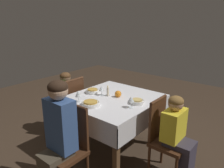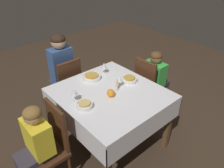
{
  "view_description": "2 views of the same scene",
  "coord_description": "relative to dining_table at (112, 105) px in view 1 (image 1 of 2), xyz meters",
  "views": [
    {
      "loc": [
        -2.08,
        -1.71,
        1.78
      ],
      "look_at": [
        0.07,
        0.06,
        0.93
      ],
      "focal_mm": 35.0,
      "sensor_mm": 36.0,
      "label": 1
    },
    {
      "loc": [
        1.53,
        -1.31,
        2.13
      ],
      "look_at": [
        0.08,
        -0.04,
        0.94
      ],
      "focal_mm": 35.0,
      "sensor_mm": 36.0,
      "label": 2
    }
  ],
  "objects": [
    {
      "name": "ground_plane",
      "position": [
        0.0,
        0.0,
        -0.67
      ],
      "size": [
        8.0,
        8.0,
        0.0
      ],
      "primitive_type": "plane",
      "color": "#3D2D21"
    },
    {
      "name": "dining_table",
      "position": [
        0.0,
        0.0,
        0.0
      ],
      "size": [
        1.16,
        1.08,
        0.77
      ],
      "color": "silver",
      "rests_on": "ground_plane"
    },
    {
      "name": "chair_west",
      "position": [
        -0.81,
        -0.08,
        -0.17
      ],
      "size": [
        0.38,
        0.37,
        0.92
      ],
      "rotation": [
        0.0,
        0.0,
        -1.57
      ],
      "color": "#472816",
      "rests_on": "ground_plane"
    },
    {
      "name": "chair_south",
      "position": [
        -0.01,
        -0.77,
        -0.17
      ],
      "size": [
        0.37,
        0.38,
        0.92
      ],
      "color": "#472816",
      "rests_on": "ground_plane"
    },
    {
      "name": "chair_north",
      "position": [
        -0.07,
        0.77,
        -0.17
      ],
      "size": [
        0.37,
        0.38,
        0.92
      ],
      "rotation": [
        0.0,
        0.0,
        3.14
      ],
      "color": "#472816",
      "rests_on": "ground_plane"
    },
    {
      "name": "person_adult_denim",
      "position": [
        -0.95,
        -0.08,
        0.02
      ],
      "size": [
        0.34,
        0.3,
        1.23
      ],
      "rotation": [
        0.0,
        0.0,
        -1.57
      ],
      "color": "#4C4233",
      "rests_on": "ground_plane"
    },
    {
      "name": "person_child_yellow",
      "position": [
        -0.01,
        -0.93,
        -0.12
      ],
      "size": [
        0.3,
        0.33,
        1.0
      ],
      "color": "#383342",
      "rests_on": "ground_plane"
    },
    {
      "name": "person_child_green",
      "position": [
        -0.07,
        0.93,
        -0.13
      ],
      "size": [
        0.3,
        0.33,
        0.99
      ],
      "rotation": [
        0.0,
        0.0,
        3.14
      ],
      "color": "#383342",
      "rests_on": "ground_plane"
    },
    {
      "name": "bowl_west",
      "position": [
        -0.37,
        0.03,
        0.13
      ],
      "size": [
        0.23,
        0.23,
        0.06
      ],
      "color": "white",
      "rests_on": "dining_table"
    },
    {
      "name": "wine_glass_west",
      "position": [
        -0.38,
        0.23,
        0.2
      ],
      "size": [
        0.07,
        0.07,
        0.15
      ],
      "color": "white",
      "rests_on": "dining_table"
    },
    {
      "name": "bowl_south",
      "position": [
        0.03,
        -0.36,
        0.13
      ],
      "size": [
        0.17,
        0.17,
        0.06
      ],
      "color": "white",
      "rests_on": "dining_table"
    },
    {
      "name": "wine_glass_south",
      "position": [
        -0.12,
        -0.38,
        0.2
      ],
      "size": [
        0.08,
        0.08,
        0.14
      ],
      "color": "white",
      "rests_on": "dining_table"
    },
    {
      "name": "bowl_north",
      "position": [
        -0.03,
        0.34,
        0.13
      ],
      "size": [
        0.19,
        0.19,
        0.06
      ],
      "color": "white",
      "rests_on": "dining_table"
    },
    {
      "name": "wine_glass_north",
      "position": [
        -0.02,
        0.17,
        0.19
      ],
      "size": [
        0.07,
        0.07,
        0.13
      ],
      "color": "white",
      "rests_on": "dining_table"
    },
    {
      "name": "candle_centerpiece",
      "position": [
        0.01,
        0.09,
        0.15
      ],
      "size": [
        0.05,
        0.05,
        0.15
      ],
      "color": "beige",
      "rests_on": "dining_table"
    },
    {
      "name": "orange_fruit",
      "position": [
        0.06,
        -0.04,
        0.14
      ],
      "size": [
        0.09,
        0.09,
        0.09
      ],
      "primitive_type": "sphere",
      "color": "orange",
      "rests_on": "dining_table"
    }
  ]
}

